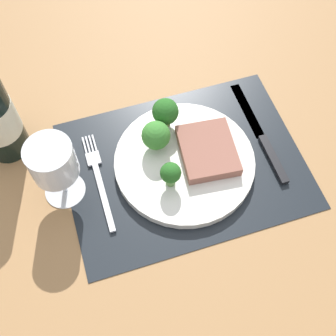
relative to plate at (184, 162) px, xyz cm
name	(u,v)px	position (x,y,z in cm)	size (l,w,h in cm)	color
ground_plane	(184,169)	(0.00, 0.00, -2.60)	(140.00, 110.00, 3.00)	#996D42
placemat	(184,165)	(0.00, 0.00, -0.95)	(41.04, 30.56, 0.30)	black
plate	(184,162)	(0.00, 0.00, 0.00)	(24.27, 24.27, 1.60)	silver
steak	(208,152)	(4.15, -0.38, 1.81)	(9.11, 10.92, 2.03)	#8C5647
broccoli_back_left	(171,174)	(-3.67, -3.54, 4.00)	(3.45, 3.45, 5.19)	#5B8942
broccoli_center	(156,136)	(-3.80, 4.13, 4.05)	(4.93, 4.93, 5.80)	#6B994C
broccoli_front_edge	(165,112)	(-0.87, 8.15, 4.33)	(4.68, 4.68, 5.99)	#5B8942
fork	(99,180)	(-14.90, 1.42, -0.55)	(2.40, 19.20, 0.50)	silver
knife	(263,139)	(15.14, 0.53, -0.50)	(1.80, 23.00, 0.80)	black
wine_glass	(53,164)	(-20.81, 1.39, 8.01)	(7.34, 7.34, 13.05)	silver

